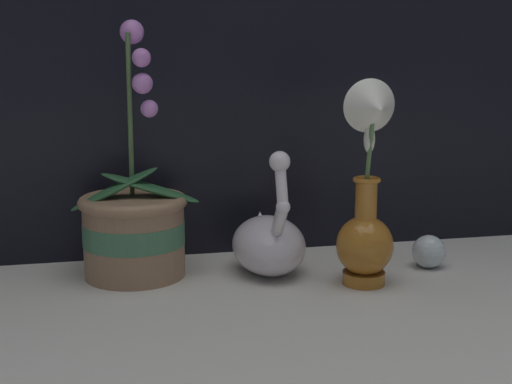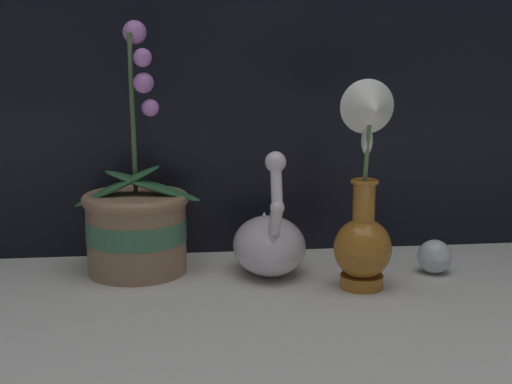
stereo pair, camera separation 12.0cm
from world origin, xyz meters
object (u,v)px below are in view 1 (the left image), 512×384
blue_vase (367,209)px  glass_sphere (429,251)px  orchid_potted_plant (134,226)px  swan_figurine (268,241)px

blue_vase → glass_sphere: (0.14, 0.07, -0.10)m
orchid_potted_plant → glass_sphere: orchid_potted_plant is taller
orchid_potted_plant → swan_figurine: bearing=-8.4°
blue_vase → glass_sphere: size_ratio=5.71×
orchid_potted_plant → glass_sphere: (0.51, -0.07, -0.06)m
orchid_potted_plant → swan_figurine: orchid_potted_plant is taller
swan_figurine → glass_sphere: size_ratio=3.80×
orchid_potted_plant → glass_sphere: size_ratio=7.26×
blue_vase → glass_sphere: blue_vase is taller
orchid_potted_plant → blue_vase: bearing=-19.9°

